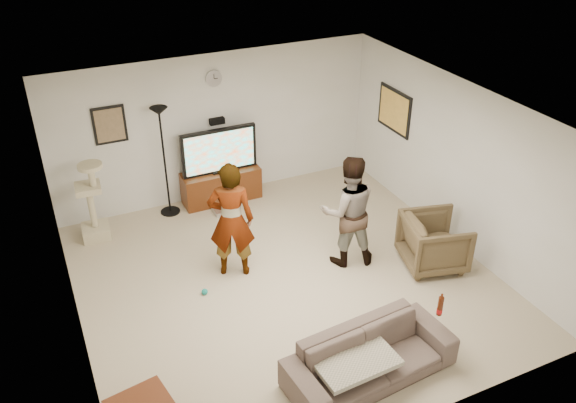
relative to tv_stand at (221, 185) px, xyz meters
name	(u,v)px	position (x,y,z in m)	size (l,w,h in m)	color
floor	(286,280)	(0.06, -2.50, -0.29)	(5.50, 5.50, 0.02)	#B3AB89
ceiling	(285,112)	(0.06, -2.50, 2.23)	(5.50, 5.50, 0.02)	white
wall_back	(216,127)	(0.06, 0.25, 0.97)	(5.50, 0.04, 2.50)	silver
wall_front	(409,337)	(0.06, -5.25, 0.97)	(5.50, 0.04, 2.50)	silver
wall_left	(65,255)	(-2.69, -2.50, 0.97)	(0.04, 5.50, 2.50)	silver
wall_right	(455,163)	(2.81, -2.50, 0.97)	(0.04, 5.50, 2.50)	silver
wall_clock	(214,78)	(0.06, 0.22, 1.82)	(0.26, 0.26, 0.04)	silver
wall_speaker	(217,121)	(0.06, 0.19, 1.10)	(0.25, 0.10, 0.10)	black
picture_back	(110,125)	(-1.64, 0.23, 1.32)	(0.42, 0.03, 0.52)	brown
picture_right	(394,111)	(2.79, -0.90, 1.22)	(0.03, 0.78, 0.62)	gold
tv_stand	(221,185)	(0.00, 0.00, 0.00)	(1.33, 0.45, 0.55)	#431F0C
console_box	(225,209)	(-0.08, -0.40, -0.24)	(0.40, 0.30, 0.07)	#B9B9BD
tv	(219,151)	(0.00, 0.00, 0.66)	(1.29, 0.08, 0.76)	black
tv_screen	(220,152)	(0.00, -0.04, 0.66)	(1.18, 0.01, 0.67)	#1FDDD9
floor_lamp	(165,162)	(-0.92, -0.03, 0.65)	(0.32, 0.32, 1.85)	black
cat_tree	(90,201)	(-2.16, -0.28, 0.36)	(0.41, 0.41, 1.28)	#B8AF8B
person_left	(231,220)	(-0.53, -2.02, 0.59)	(0.63, 0.41, 1.73)	#9591A4
person_right	(348,211)	(1.05, -2.45, 0.56)	(0.81, 0.63, 1.67)	#35467E
sofa	(370,357)	(0.17, -4.52, 0.01)	(1.97, 0.77, 0.57)	#52433D
throw_blanket	(352,357)	(-0.07, -4.52, 0.11)	(0.90, 0.70, 0.06)	#B0A891
beer_bottle	(440,306)	(1.07, -4.52, 0.42)	(0.06, 0.06, 0.25)	#4A1C0C
armchair	(434,242)	(2.13, -3.07, 0.11)	(0.83, 0.86, 0.78)	#4D3E28
toy_ball	(205,292)	(-1.08, -2.34, -0.23)	(0.09, 0.09, 0.09)	#14857C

